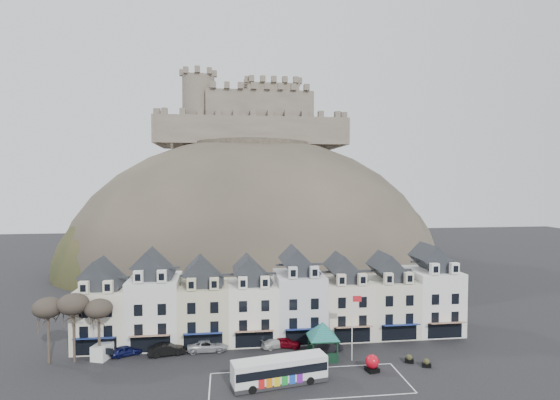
{
  "coord_description": "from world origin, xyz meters",
  "views": [
    {
      "loc": [
        -7.22,
        -45.81,
        22.7
      ],
      "look_at": [
        1.61,
        24.0,
        19.5
      ],
      "focal_mm": 28.0,
      "sensor_mm": 36.0,
      "label": 1
    }
  ],
  "objects_px": {
    "red_buoy": "(372,363)",
    "car_black": "(167,349)",
    "flagpole": "(353,323)",
    "car_white": "(276,343)",
    "car_navy": "(126,350)",
    "car_charcoal": "(327,347)",
    "bus": "(280,370)",
    "bus_shelter": "(323,330)",
    "white_van": "(106,349)",
    "car_maroon": "(285,342)",
    "car_silver": "(208,345)"
  },
  "relations": [
    {
      "from": "car_navy",
      "to": "car_charcoal",
      "type": "height_order",
      "value": "car_charcoal"
    },
    {
      "from": "flagpole",
      "to": "car_white",
      "type": "relative_size",
      "value": 2.01
    },
    {
      "from": "flagpole",
      "to": "car_black",
      "type": "bearing_deg",
      "value": 168.77
    },
    {
      "from": "car_white",
      "to": "car_black",
      "type": "bearing_deg",
      "value": 74.04
    },
    {
      "from": "bus_shelter",
      "to": "flagpole",
      "type": "bearing_deg",
      "value": -16.12
    },
    {
      "from": "white_van",
      "to": "bus_shelter",
      "type": "bearing_deg",
      "value": 9.94
    },
    {
      "from": "bus",
      "to": "car_black",
      "type": "xyz_separation_m",
      "value": [
        -13.49,
        9.85,
        -0.9
      ]
    },
    {
      "from": "car_charcoal",
      "to": "flagpole",
      "type": "bearing_deg",
      "value": -159.15
    },
    {
      "from": "bus_shelter",
      "to": "car_navy",
      "type": "distance_m",
      "value": 25.52
    },
    {
      "from": "bus_shelter",
      "to": "red_buoy",
      "type": "bearing_deg",
      "value": -40.93
    },
    {
      "from": "bus",
      "to": "flagpole",
      "type": "xyz_separation_m",
      "value": [
        9.93,
        5.2,
        3.19
      ]
    },
    {
      "from": "car_black",
      "to": "car_silver",
      "type": "xyz_separation_m",
      "value": [
        5.2,
        0.84,
        -0.02
      ]
    },
    {
      "from": "bus",
      "to": "car_charcoal",
      "type": "distance_m",
      "value": 11.02
    },
    {
      "from": "bus",
      "to": "car_charcoal",
      "type": "relative_size",
      "value": 2.51
    },
    {
      "from": "white_van",
      "to": "car_black",
      "type": "height_order",
      "value": "white_van"
    },
    {
      "from": "bus_shelter",
      "to": "car_white",
      "type": "relative_size",
      "value": 1.76
    },
    {
      "from": "white_van",
      "to": "car_navy",
      "type": "xyz_separation_m",
      "value": [
        2.55,
        -0.09,
        -0.28
      ]
    },
    {
      "from": "white_van",
      "to": "car_maroon",
      "type": "xyz_separation_m",
      "value": [
        23.35,
        0.1,
        -0.23
      ]
    },
    {
      "from": "red_buoy",
      "to": "car_maroon",
      "type": "distance_m",
      "value": 12.69
    },
    {
      "from": "flagpole",
      "to": "car_charcoal",
      "type": "height_order",
      "value": "flagpole"
    },
    {
      "from": "bus",
      "to": "car_white",
      "type": "height_order",
      "value": "bus"
    },
    {
      "from": "flagpole",
      "to": "car_charcoal",
      "type": "relative_size",
      "value": 1.95
    },
    {
      "from": "flagpole",
      "to": "car_black",
      "type": "relative_size",
      "value": 1.82
    },
    {
      "from": "car_silver",
      "to": "car_white",
      "type": "relative_size",
      "value": 1.26
    },
    {
      "from": "bus_shelter",
      "to": "car_silver",
      "type": "height_order",
      "value": "bus_shelter"
    },
    {
      "from": "car_charcoal",
      "to": "car_maroon",
      "type": "bearing_deg",
      "value": 44.81
    },
    {
      "from": "car_white",
      "to": "white_van",
      "type": "bearing_deg",
      "value": 71.18
    },
    {
      "from": "red_buoy",
      "to": "flagpole",
      "type": "relative_size",
      "value": 0.24
    },
    {
      "from": "white_van",
      "to": "car_navy",
      "type": "distance_m",
      "value": 2.57
    },
    {
      "from": "flagpole",
      "to": "car_black",
      "type": "distance_m",
      "value": 24.22
    },
    {
      "from": "bus_shelter",
      "to": "car_white",
      "type": "distance_m",
      "value": 7.61
    },
    {
      "from": "red_buoy",
      "to": "car_black",
      "type": "relative_size",
      "value": 0.43
    },
    {
      "from": "red_buoy",
      "to": "car_black",
      "type": "xyz_separation_m",
      "value": [
        -24.8,
        7.97,
        -0.25
      ]
    },
    {
      "from": "bus",
      "to": "car_black",
      "type": "bearing_deg",
      "value": 132.83
    },
    {
      "from": "bus_shelter",
      "to": "flagpole",
      "type": "height_order",
      "value": "flagpole"
    },
    {
      "from": "red_buoy",
      "to": "car_white",
      "type": "relative_size",
      "value": 0.47
    },
    {
      "from": "red_buoy",
      "to": "car_white",
      "type": "distance_m",
      "value": 13.63
    },
    {
      "from": "white_van",
      "to": "car_silver",
      "type": "xyz_separation_m",
      "value": [
        12.95,
        0.18,
        -0.19
      ]
    },
    {
      "from": "bus_shelter",
      "to": "white_van",
      "type": "distance_m",
      "value": 28.01
    },
    {
      "from": "car_navy",
      "to": "car_maroon",
      "type": "relative_size",
      "value": 0.94
    },
    {
      "from": "car_navy",
      "to": "car_charcoal",
      "type": "xyz_separation_m",
      "value": [
        26.0,
        -2.21,
        0.05
      ]
    },
    {
      "from": "car_maroon",
      "to": "car_charcoal",
      "type": "bearing_deg",
      "value": -100.95
    },
    {
      "from": "bus",
      "to": "red_buoy",
      "type": "distance_m",
      "value": 11.48
    },
    {
      "from": "bus",
      "to": "bus_shelter",
      "type": "xyz_separation_m",
      "value": [
        6.31,
        6.28,
        2.0
      ]
    },
    {
      "from": "white_van",
      "to": "car_silver",
      "type": "bearing_deg",
      "value": 19.47
    },
    {
      "from": "red_buoy",
      "to": "white_van",
      "type": "height_order",
      "value": "red_buoy"
    },
    {
      "from": "car_navy",
      "to": "car_white",
      "type": "bearing_deg",
      "value": -113.33
    },
    {
      "from": "flagpole",
      "to": "car_charcoal",
      "type": "distance_m",
      "value": 5.74
    },
    {
      "from": "bus",
      "to": "white_van",
      "type": "bearing_deg",
      "value": 142.65
    },
    {
      "from": "car_white",
      "to": "bus_shelter",
      "type": "bearing_deg",
      "value": -148.54
    }
  ]
}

